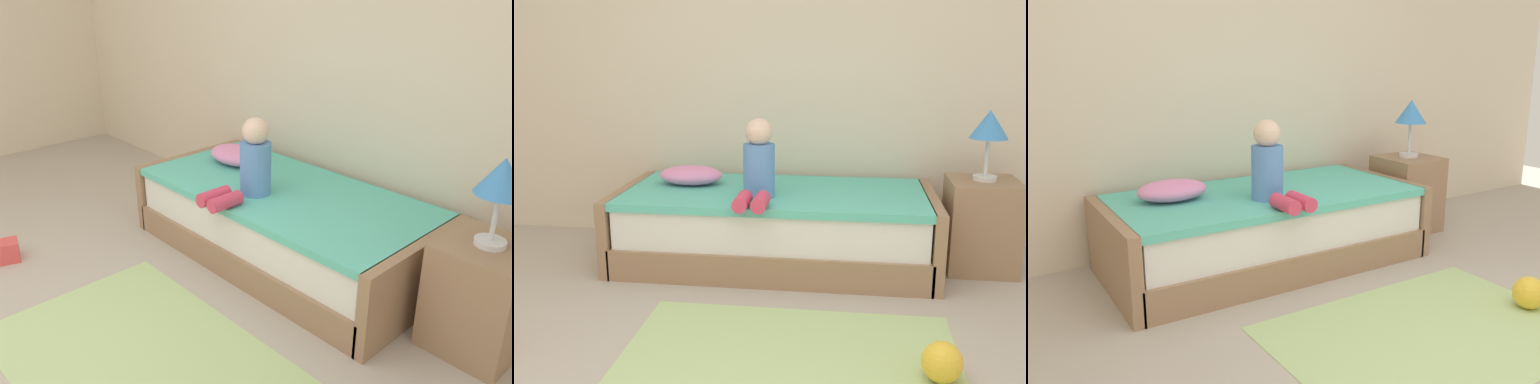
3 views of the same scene
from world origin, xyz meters
The scene contains 8 objects.
wall_rear centered at (0.00, 2.60, 1.45)m, with size 7.20×0.10×2.90m, color beige.
bed centered at (0.00, 2.00, 0.25)m, with size 2.11×1.00×0.50m.
nightstand centered at (1.35, 2.05, 0.30)m, with size 0.44×0.44×0.60m, color #997556.
table_lamp centered at (1.35, 2.05, 0.94)m, with size 0.24×0.24×0.45m.
child_figure centered at (-0.08, 1.77, 0.70)m, with size 0.20×0.51×0.50m.
pillow centered at (-0.60, 2.10, 0.56)m, with size 0.44×0.30×0.13m, color #EA8CC6.
toy_ball centered at (0.91, 0.62, 0.09)m, with size 0.18×0.18×0.18m, color yellow.
area_rug centered at (0.23, 0.70, 0.00)m, with size 1.60×1.10×0.01m, color #B2D189.
Camera 2 is at (0.48, -1.77, 1.43)m, focal length 41.14 mm.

